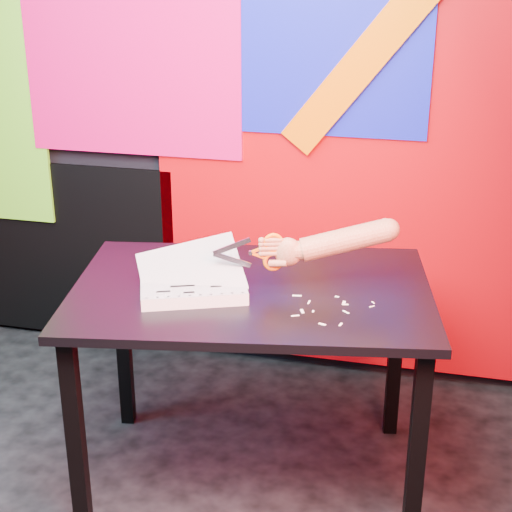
# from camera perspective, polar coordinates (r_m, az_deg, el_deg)

# --- Properties ---
(backdrop) EXTENTS (2.88, 0.05, 2.08)m
(backdrop) POSITION_cam_1_polar(r_m,az_deg,el_deg) (3.37, -3.68, 7.27)
(backdrop) COLOR #BA030A
(backdrop) RESTS_ON ground
(work_table) EXTENTS (1.28, 0.97, 0.75)m
(work_table) POSITION_cam_1_polar(r_m,az_deg,el_deg) (2.60, -0.32, -4.18)
(work_table) COLOR black
(work_table) RESTS_ON ground
(printout_stack) EXTENTS (0.41, 0.35, 0.18)m
(printout_stack) POSITION_cam_1_polar(r_m,az_deg,el_deg) (2.52, -4.62, -2.20)
(printout_stack) COLOR silver
(printout_stack) RESTS_ON work_table
(scissors) EXTENTS (0.22, 0.08, 0.13)m
(scissors) POSITION_cam_1_polar(r_m,az_deg,el_deg) (2.49, 0.90, 0.27)
(scissors) COLOR silver
(scissors) RESTS_ON printout_stack
(hand_forearm) EXTENTS (0.42, 0.17, 0.15)m
(hand_forearm) POSITION_cam_1_polar(r_m,az_deg,el_deg) (2.50, 5.82, 1.04)
(hand_forearm) COLOR tan
(hand_forearm) RESTS_ON work_table
(paper_clippings) EXTENTS (0.26, 0.22, 0.00)m
(paper_clippings) POSITION_cam_1_polar(r_m,az_deg,el_deg) (2.42, 5.00, -3.83)
(paper_clippings) COLOR white
(paper_clippings) RESTS_ON work_table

